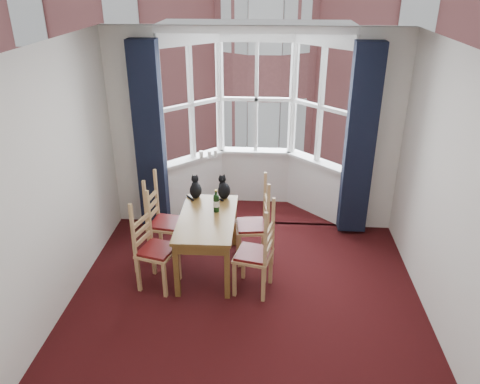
# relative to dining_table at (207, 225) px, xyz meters

# --- Properties ---
(floor) EXTENTS (4.50, 4.50, 0.00)m
(floor) POSITION_rel_dining_table_xyz_m (0.51, -0.99, -0.63)
(floor) COLOR black
(floor) RESTS_ON ground
(ceiling) EXTENTS (4.50, 4.50, 0.00)m
(ceiling) POSITION_rel_dining_table_xyz_m (0.51, -0.99, 2.17)
(ceiling) COLOR white
(ceiling) RESTS_ON floor
(wall_left) EXTENTS (0.00, 4.50, 4.50)m
(wall_left) POSITION_rel_dining_table_xyz_m (-1.49, -0.99, 0.77)
(wall_left) COLOR silver
(wall_left) RESTS_ON floor
(wall_right) EXTENTS (0.00, 4.50, 4.50)m
(wall_right) POSITION_rel_dining_table_xyz_m (2.51, -0.99, 0.77)
(wall_right) COLOR silver
(wall_right) RESTS_ON floor
(wall_back_pier_left) EXTENTS (0.70, 0.12, 2.80)m
(wall_back_pier_left) POSITION_rel_dining_table_xyz_m (-1.14, 1.26, 0.77)
(wall_back_pier_left) COLOR silver
(wall_back_pier_left) RESTS_ON floor
(wall_back_pier_right) EXTENTS (0.70, 0.12, 2.80)m
(wall_back_pier_right) POSITION_rel_dining_table_xyz_m (2.16, 1.26, 0.77)
(wall_back_pier_right) COLOR silver
(wall_back_pier_right) RESTS_ON floor
(bay_window) EXTENTS (2.76, 0.94, 2.80)m
(bay_window) POSITION_rel_dining_table_xyz_m (0.51, 1.76, 0.77)
(bay_window) COLOR white
(bay_window) RESTS_ON floor
(curtain_left) EXTENTS (0.38, 0.22, 2.60)m
(curtain_left) POSITION_rel_dining_table_xyz_m (-0.91, 1.08, 0.72)
(curtain_left) COLOR black
(curtain_left) RESTS_ON floor
(curtain_right) EXTENTS (0.38, 0.22, 2.60)m
(curtain_right) POSITION_rel_dining_table_xyz_m (1.93, 1.08, 0.72)
(curtain_right) COLOR black
(curtain_right) RESTS_ON floor
(dining_table) EXTENTS (0.69, 1.27, 0.73)m
(dining_table) POSITION_rel_dining_table_xyz_m (0.00, 0.00, 0.00)
(dining_table) COLOR brown
(dining_table) RESTS_ON floor
(chair_left_near) EXTENTS (0.50, 0.51, 0.92)m
(chair_left_near) POSITION_rel_dining_table_xyz_m (-0.62, -0.37, -0.15)
(chair_left_near) COLOR tan
(chair_left_near) RESTS_ON floor
(chair_left_far) EXTENTS (0.46, 0.47, 0.92)m
(chair_left_far) POSITION_rel_dining_table_xyz_m (-0.66, 0.27, -0.15)
(chair_left_far) COLOR tan
(chair_left_far) RESTS_ON floor
(chair_right_near) EXTENTS (0.48, 0.50, 0.92)m
(chair_right_near) POSITION_rel_dining_table_xyz_m (0.67, -0.42, -0.15)
(chair_right_near) COLOR tan
(chair_right_near) RESTS_ON floor
(chair_right_far) EXTENTS (0.45, 0.47, 0.92)m
(chair_right_far) POSITION_rel_dining_table_xyz_m (0.62, 0.27, -0.15)
(chair_right_far) COLOR tan
(chair_right_far) RESTS_ON floor
(cat_left) EXTENTS (0.20, 0.25, 0.30)m
(cat_left) POSITION_rel_dining_table_xyz_m (-0.22, 0.55, 0.22)
(cat_left) COLOR black
(cat_left) RESTS_ON dining_table
(cat_right) EXTENTS (0.23, 0.26, 0.31)m
(cat_right) POSITION_rel_dining_table_xyz_m (0.15, 0.56, 0.22)
(cat_right) COLOR black
(cat_right) RESTS_ON dining_table
(wine_bottle) EXTENTS (0.07, 0.07, 0.29)m
(wine_bottle) POSITION_rel_dining_table_xyz_m (0.10, 0.16, 0.23)
(wine_bottle) COLOR black
(wine_bottle) RESTS_ON dining_table
(candle_tall) EXTENTS (0.06, 0.06, 0.11)m
(candle_tall) POSITION_rel_dining_table_xyz_m (-0.30, 1.61, 0.30)
(candle_tall) COLOR white
(candle_tall) RESTS_ON bay_window
(candle_short) EXTENTS (0.06, 0.06, 0.10)m
(candle_short) POSITION_rel_dining_table_xyz_m (-0.17, 1.64, 0.29)
(candle_short) COLOR white
(candle_short) RESTS_ON bay_window
(candle_extra) EXTENTS (0.05, 0.05, 0.11)m
(candle_extra) POSITION_rel_dining_table_xyz_m (-0.09, 1.66, 0.30)
(candle_extra) COLOR white
(candle_extra) RESTS_ON bay_window
(street) EXTENTS (80.00, 80.00, 0.00)m
(street) POSITION_rel_dining_table_xyz_m (0.51, 31.26, -6.63)
(street) COLOR #333335
(street) RESTS_ON ground
(tenement_building) EXTENTS (18.40, 7.80, 15.20)m
(tenement_building) POSITION_rel_dining_table_xyz_m (0.51, 13.02, 0.97)
(tenement_building) COLOR #99514F
(tenement_building) RESTS_ON street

